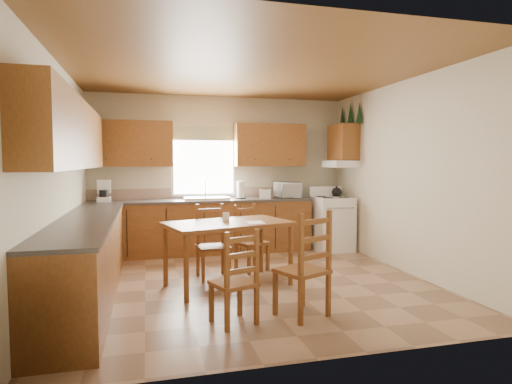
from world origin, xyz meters
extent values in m
plane|color=#8E6A4D|center=(0.00, 0.00, 0.00)|extent=(4.50, 4.50, 0.00)
plane|color=brown|center=(0.00, 0.00, 2.70)|extent=(4.50, 4.50, 0.00)
plane|color=beige|center=(-2.25, 0.00, 1.35)|extent=(4.50, 4.50, 0.00)
plane|color=beige|center=(2.25, 0.00, 1.35)|extent=(4.50, 4.50, 0.00)
plane|color=beige|center=(0.00, 2.25, 1.35)|extent=(4.50, 4.50, 0.00)
plane|color=beige|center=(0.00, -2.25, 1.35)|extent=(4.50, 4.50, 0.00)
cube|color=brown|center=(-0.38, 1.95, 0.44)|extent=(3.75, 0.60, 0.88)
cube|color=brown|center=(-1.95, -0.15, 0.44)|extent=(0.60, 3.60, 0.88)
cube|color=#413D3A|center=(-0.38, 1.95, 0.90)|extent=(3.75, 0.63, 0.04)
cube|color=#413D3A|center=(-1.95, -0.15, 0.90)|extent=(0.63, 3.60, 0.04)
cube|color=gray|center=(-0.38, 2.24, 1.01)|extent=(3.75, 0.01, 0.18)
cube|color=brown|center=(-1.55, 2.08, 1.85)|extent=(1.41, 0.33, 0.75)
cube|color=brown|center=(0.86, 2.08, 1.85)|extent=(1.25, 0.33, 0.75)
cube|color=brown|center=(-2.08, -0.15, 1.85)|extent=(0.33, 3.60, 0.75)
cube|color=brown|center=(2.08, 1.65, 1.90)|extent=(0.33, 0.62, 0.62)
cube|color=white|center=(2.03, 1.65, 1.52)|extent=(0.44, 0.62, 0.12)
cube|color=white|center=(-0.30, 2.22, 1.55)|extent=(1.13, 0.02, 1.18)
cube|color=white|center=(-0.30, 2.21, 1.55)|extent=(1.05, 0.01, 1.10)
cube|color=#4D6938|center=(-0.30, 2.19, 2.05)|extent=(1.19, 0.01, 0.24)
cube|color=silver|center=(-0.30, 1.95, 0.94)|extent=(0.75, 0.45, 0.04)
cone|color=#11341A|center=(2.21, 1.33, 2.38)|extent=(0.22, 0.22, 0.36)
cone|color=#11341A|center=(2.21, 1.65, 2.42)|extent=(0.22, 0.22, 0.36)
cone|color=#11341A|center=(2.21, 1.97, 2.38)|extent=(0.22, 0.22, 0.36)
cube|color=white|center=(1.88, 1.64, 0.46)|extent=(0.62, 0.64, 0.92)
cube|color=white|center=(-1.94, 1.92, 1.09)|extent=(0.23, 0.26, 0.34)
cylinder|color=white|center=(0.30, 1.92, 1.07)|extent=(0.17, 0.17, 0.31)
cube|color=white|center=(0.72, 1.89, 1.00)|extent=(0.23, 0.18, 0.16)
imported|color=white|center=(1.15, 1.95, 1.06)|extent=(0.53, 0.43, 0.28)
cube|color=brown|center=(-0.30, -0.06, 0.40)|extent=(1.68, 1.22, 0.81)
cube|color=brown|center=(-0.49, -1.32, 0.46)|extent=(0.48, 0.47, 0.91)
cube|color=brown|center=(0.22, -1.28, 0.53)|extent=(0.58, 0.57, 1.07)
cube|color=brown|center=(0.16, 0.59, 0.47)|extent=(0.51, 0.50, 0.94)
cube|color=brown|center=(-0.43, 0.33, 0.49)|extent=(0.44, 0.42, 0.97)
cube|color=white|center=(0.02, -0.18, 0.81)|extent=(0.21, 0.28, 0.00)
cube|color=white|center=(-0.31, 0.03, 0.86)|extent=(0.08, 0.04, 0.11)
camera|label=1|loc=(-1.28, -5.27, 1.55)|focal=30.00mm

